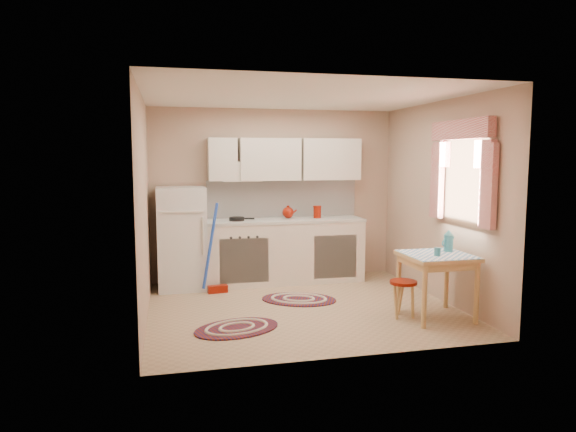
# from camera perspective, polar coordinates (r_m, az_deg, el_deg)

# --- Properties ---
(room_shell) EXTENTS (3.64, 3.60, 2.52)m
(room_shell) POSITION_cam_1_polar(r_m,az_deg,el_deg) (6.30, 2.37, 4.67)
(room_shell) COLOR tan
(room_shell) RESTS_ON ground
(fridge) EXTENTS (0.65, 0.60, 1.40)m
(fridge) POSITION_cam_1_polar(r_m,az_deg,el_deg) (7.17, -11.70, -2.43)
(fridge) COLOR silver
(fridge) RESTS_ON ground
(broom) EXTENTS (0.29, 0.15, 1.20)m
(broom) POSITION_cam_1_polar(r_m,az_deg,el_deg) (6.86, -7.88, -3.60)
(broom) COLOR blue
(broom) RESTS_ON ground
(base_cabinets) EXTENTS (2.25, 0.60, 0.88)m
(base_cabinets) POSITION_cam_1_polar(r_m,az_deg,el_deg) (7.44, -0.39, -4.00)
(base_cabinets) COLOR beige
(base_cabinets) RESTS_ON ground
(countertop) EXTENTS (2.27, 0.62, 0.04)m
(countertop) POSITION_cam_1_polar(r_m,az_deg,el_deg) (7.37, -0.39, -0.48)
(countertop) COLOR #BBBAB2
(countertop) RESTS_ON base_cabinets
(frying_pan) EXTENTS (0.25, 0.25, 0.05)m
(frying_pan) POSITION_cam_1_polar(r_m,az_deg,el_deg) (7.19, -5.72, -0.33)
(frying_pan) COLOR black
(frying_pan) RESTS_ON countertop
(red_kettle) EXTENTS (0.23, 0.22, 0.18)m
(red_kettle) POSITION_cam_1_polar(r_m,az_deg,el_deg) (7.36, 0.01, 0.39)
(red_kettle) COLOR maroon
(red_kettle) RESTS_ON countertop
(red_canister) EXTENTS (0.14, 0.14, 0.16)m
(red_canister) POSITION_cam_1_polar(r_m,az_deg,el_deg) (7.48, 3.26, 0.38)
(red_canister) COLOR maroon
(red_canister) RESTS_ON countertop
(table) EXTENTS (0.72, 0.72, 0.72)m
(table) POSITION_cam_1_polar(r_m,az_deg,el_deg) (6.05, 16.14, -7.50)
(table) COLOR tan
(table) RESTS_ON ground
(stool) EXTENTS (0.37, 0.37, 0.42)m
(stool) POSITION_cam_1_polar(r_m,az_deg,el_deg) (6.00, 12.65, -8.99)
(stool) COLOR maroon
(stool) RESTS_ON ground
(coffee_pot) EXTENTS (0.16, 0.15, 0.26)m
(coffee_pot) POSITION_cam_1_polar(r_m,az_deg,el_deg) (6.16, 17.41, -2.63)
(coffee_pot) COLOR teal
(coffee_pot) RESTS_ON table
(mug) EXTENTS (0.08, 0.08, 0.10)m
(mug) POSITION_cam_1_polar(r_m,az_deg,el_deg) (5.85, 16.26, -3.87)
(mug) COLOR teal
(mug) RESTS_ON table
(rug_center) EXTENTS (1.12, 0.95, 0.02)m
(rug_center) POSITION_cam_1_polar(r_m,az_deg,el_deg) (6.59, 1.21, -9.25)
(rug_center) COLOR maroon
(rug_center) RESTS_ON ground
(rug_left) EXTENTS (1.07, 0.87, 0.02)m
(rug_left) POSITION_cam_1_polar(r_m,az_deg,el_deg) (5.56, -5.71, -12.31)
(rug_left) COLOR maroon
(rug_left) RESTS_ON ground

